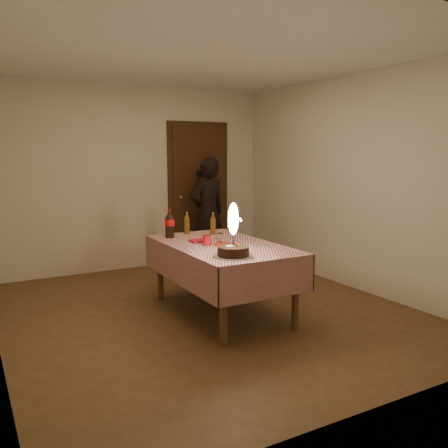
{
  "coord_description": "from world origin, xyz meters",
  "views": [
    {
      "loc": [
        -2.19,
        -4.3,
        1.67
      ],
      "look_at": [
        0.12,
        -0.16,
        0.95
      ],
      "focal_mm": 38.0,
      "sensor_mm": 36.0,
      "label": 1
    }
  ],
  "objects": [
    {
      "name": "ground",
      "position": [
        0.0,
        0.0,
        0.0
      ],
      "size": [
        4.0,
        4.5,
        0.01
      ],
      "primitive_type": "cube",
      "color": "brown",
      "rests_on": "ground"
    },
    {
      "name": "red_cup",
      "position": [
        -0.05,
        -0.1,
        0.79
      ],
      "size": [
        0.08,
        0.08,
        0.1
      ],
      "primitive_type": "cylinder",
      "color": "red",
      "rests_on": "dining_table"
    },
    {
      "name": "amber_bottle_left",
      "position": [
        0.06,
        0.62,
        0.85
      ],
      "size": [
        0.06,
        0.06,
        0.25
      ],
      "color": "#57380E",
      "rests_on": "dining_table"
    },
    {
      "name": "amber_bottle_right",
      "position": [
        0.31,
        0.44,
        0.85
      ],
      "size": [
        0.06,
        0.06,
        0.25
      ],
      "color": "#57380E",
      "rests_on": "dining_table"
    },
    {
      "name": "clear_cup",
      "position": [
        0.16,
        0.01,
        0.78
      ],
      "size": [
        0.07,
        0.07,
        0.09
      ],
      "primitive_type": "cylinder",
      "color": "white",
      "rests_on": "dining_table"
    },
    {
      "name": "cola_bottle",
      "position": [
        -0.21,
        0.49,
        0.89
      ],
      "size": [
        0.1,
        0.1,
        0.32
      ],
      "color": "black",
      "rests_on": "dining_table"
    },
    {
      "name": "napkin_stack",
      "position": [
        -0.05,
        0.11,
        0.75
      ],
      "size": [
        0.15,
        0.15,
        0.02
      ],
      "primitive_type": "cube",
      "color": "red",
      "rests_on": "dining_table"
    },
    {
      "name": "photographer",
      "position": [
        0.97,
        1.85,
        0.8
      ],
      "size": [
        0.63,
        0.48,
        1.59
      ],
      "color": "black",
      "rests_on": "ground"
    },
    {
      "name": "birthday_cake",
      "position": [
        -0.08,
        -0.68,
        0.85
      ],
      "size": [
        0.36,
        0.36,
        0.49
      ],
      "color": "white",
      "rests_on": "dining_table"
    },
    {
      "name": "dining_table",
      "position": [
        0.12,
        -0.11,
        0.64
      ],
      "size": [
        1.02,
        1.72,
        0.74
      ],
      "color": "brown",
      "rests_on": "ground"
    },
    {
      "name": "room_shell",
      "position": [
        0.03,
        0.08,
        1.65
      ],
      "size": [
        4.04,
        4.54,
        2.62
      ],
      "color": "beige",
      "rests_on": "ground"
    },
    {
      "name": "red_plate",
      "position": [
        0.12,
        -0.16,
        0.74
      ],
      "size": [
        0.22,
        0.22,
        0.01
      ],
      "primitive_type": "cylinder",
      "color": "red",
      "rests_on": "dining_table"
    }
  ]
}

